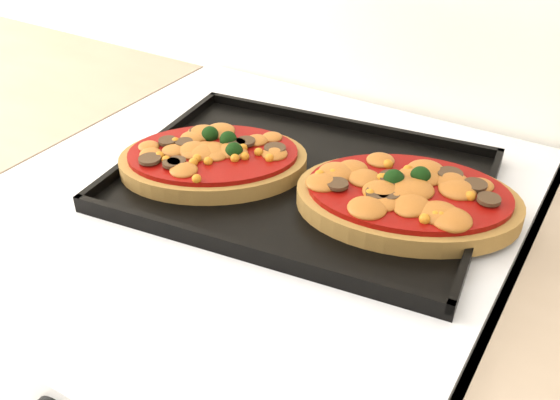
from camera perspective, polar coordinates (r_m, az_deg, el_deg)
The scene contains 3 objects.
baking_tray at distance 0.74m, azimuth 2.03°, elevation 1.96°, with size 0.42×0.31×0.02m, color black.
pizza_left at distance 0.76m, azimuth -6.12°, elevation 3.84°, with size 0.23×0.16×0.03m, color olive, non-canonical shape.
pizza_right at distance 0.69m, azimuth 11.62°, elevation 0.32°, with size 0.25×0.17×0.04m, color olive, non-canonical shape.
Camera 1 is at (0.36, 1.18, 1.31)m, focal length 40.00 mm.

